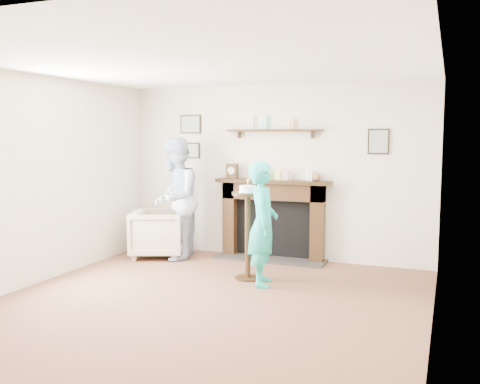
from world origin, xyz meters
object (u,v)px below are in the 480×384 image
(woman, at_px, (263,284))
(pedestal_table, at_px, (248,218))
(armchair, at_px, (159,256))
(man, at_px, (176,258))

(woman, distance_m, pedestal_table, 0.83)
(armchair, height_order, pedestal_table, pedestal_table)
(armchair, relative_size, pedestal_table, 0.62)
(armchair, distance_m, man, 0.30)
(pedestal_table, bearing_deg, man, 154.43)
(man, relative_size, pedestal_table, 1.41)
(armchair, xyz_separation_m, pedestal_table, (1.66, -0.67, 0.77))
(man, bearing_deg, woman, 44.90)
(armchair, relative_size, man, 0.44)
(pedestal_table, bearing_deg, armchair, 158.07)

